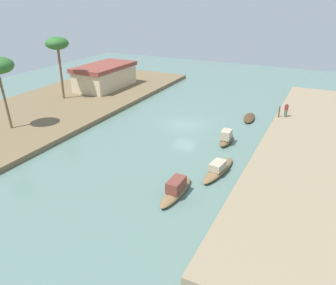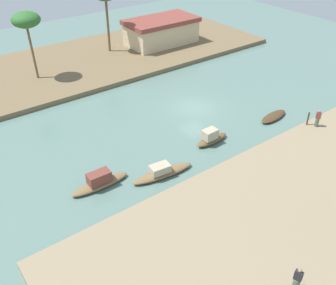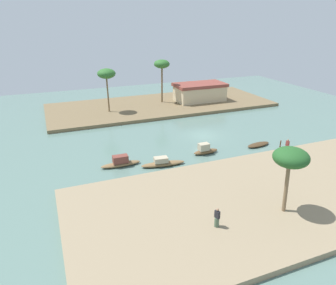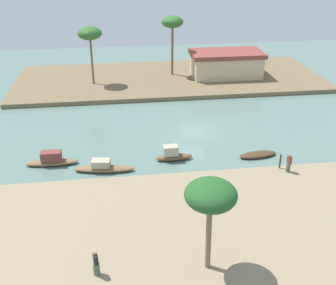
{
  "view_description": "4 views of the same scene",
  "coord_description": "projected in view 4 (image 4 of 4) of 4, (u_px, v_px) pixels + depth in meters",
  "views": [
    {
      "loc": [
        -31.16,
        -13.37,
        13.02
      ],
      "look_at": [
        -7.27,
        -1.55,
        1.04
      ],
      "focal_mm": 35.3,
      "sensor_mm": 36.0,
      "label": 1
    },
    {
      "loc": [
        -21.75,
        -25.02,
        18.03
      ],
      "look_at": [
        -6.54,
        -4.49,
        0.93
      ],
      "focal_mm": 40.76,
      "sensor_mm": 36.0,
      "label": 2
    },
    {
      "loc": [
        -19.94,
        -36.13,
        15.47
      ],
      "look_at": [
        -6.58,
        -2.97,
        1.06
      ],
      "focal_mm": 33.56,
      "sensor_mm": 36.0,
      "label": 3
    },
    {
      "loc": [
        -7.48,
        -36.96,
        17.39
      ],
      "look_at": [
        -3.07,
        -4.38,
        1.11
      ],
      "focal_mm": 44.52,
      "sensor_mm": 36.0,
      "label": 4
    }
  ],
  "objects": [
    {
      "name": "palm_tree_right_short",
      "position": [
        90.0,
        34.0,
        50.67
      ],
      "size": [
        2.95,
        2.95,
        7.15
      ],
      "color": "brown",
      "rests_on": "riverbank_right"
    },
    {
      "name": "sampan_downstream_large",
      "position": [
        52.0,
        160.0,
        35.16
      ],
      "size": [
        4.45,
        1.13,
        1.26
      ],
      "rotation": [
        0.0,
        0.0,
        -0.02
      ],
      "color": "brown",
      "rests_on": "river_water"
    },
    {
      "name": "sampan_near_left_bank",
      "position": [
        173.0,
        155.0,
        35.92
      ],
      "size": [
        3.23,
        1.05,
        1.36
      ],
      "rotation": [
        0.0,
        0.0,
        0.03
      ],
      "color": "brown",
      "rests_on": "river_water"
    },
    {
      "name": "riverside_building",
      "position": [
        226.0,
        64.0,
        55.58
      ],
      "size": [
        9.56,
        5.34,
        3.3
      ],
      "rotation": [
        0.0,
        0.0,
        -0.01
      ],
      "color": "beige",
      "rests_on": "riverbank_right"
    },
    {
      "name": "person_on_near_bank",
      "position": [
        289.0,
        164.0,
        33.01
      ],
      "size": [
        0.4,
        0.43,
        1.58
      ],
      "rotation": [
        0.0,
        0.0,
        4.97
      ],
      "color": "#4C664C",
      "rests_on": "riverbank_left"
    },
    {
      "name": "person_by_mooring",
      "position": [
        96.0,
        265.0,
        22.89
      ],
      "size": [
        0.44,
        0.46,
        1.6
      ],
      "rotation": [
        0.0,
        0.0,
        1.81
      ],
      "color": "#4C664C",
      "rests_on": "riverbank_left"
    },
    {
      "name": "palm_tree_left_near",
      "position": [
        211.0,
        196.0,
        21.74
      ],
      "size": [
        2.81,
        2.81,
        5.57
      ],
      "color": "#7F6647",
      "rests_on": "riverbank_left"
    },
    {
      "name": "riverbank_left",
      "position": [
        241.0,
        235.0,
        26.63
      ],
      "size": [
        40.49,
        15.75,
        0.51
      ],
      "primitive_type": "cube",
      "color": "#937F60",
      "rests_on": "ground"
    },
    {
      "name": "riverbank_right",
      "position": [
        170.0,
        79.0,
        56.02
      ],
      "size": [
        40.49,
        15.75,
        0.51
      ],
      "primitive_type": "cube",
      "color": "brown",
      "rests_on": "ground"
    },
    {
      "name": "palm_tree_right_tall",
      "position": [
        172.0,
        23.0,
        53.83
      ],
      "size": [
        2.83,
        2.83,
        7.8
      ],
      "color": "brown",
      "rests_on": "riverbank_right"
    },
    {
      "name": "mooring_post",
      "position": [
        280.0,
        161.0,
        33.57
      ],
      "size": [
        0.14,
        0.14,
        1.24
      ],
      "primitive_type": "cylinder",
      "color": "#4C3823",
      "rests_on": "riverbank_left"
    },
    {
      "name": "river_water",
      "position": [
        193.0,
        131.0,
        41.44
      ],
      "size": [
        73.58,
        73.58,
        0.0
      ],
      "primitive_type": "plane",
      "color": "slate",
      "rests_on": "ground"
    },
    {
      "name": "sampan_with_tall_canopy",
      "position": [
        103.0,
        167.0,
        34.23
      ],
      "size": [
        5.05,
        1.65,
        1.05
      ],
      "rotation": [
        0.0,
        0.0,
        -0.12
      ],
      "color": "brown",
      "rests_on": "river_water"
    },
    {
      "name": "sampan_with_red_awning",
      "position": [
        258.0,
        155.0,
        36.61
      ],
      "size": [
        3.56,
        1.6,
        0.39
      ],
      "rotation": [
        0.0,
        0.0,
        0.12
      ],
      "color": "#47331E",
      "rests_on": "river_water"
    }
  ]
}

